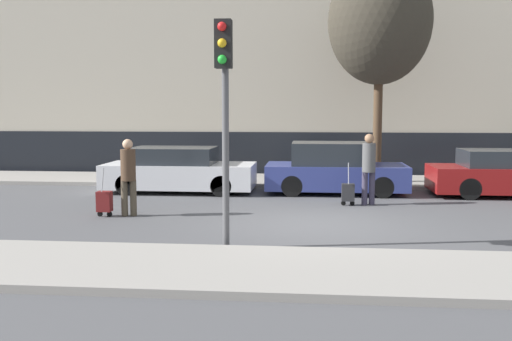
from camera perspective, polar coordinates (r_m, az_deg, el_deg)
name	(u,v)px	position (r m, az deg, el deg)	size (l,w,h in m)	color
ground_plane	(314,224)	(12.25, 5.81, -5.38)	(80.00, 80.00, 0.00)	#4C4C4F
sidewalk_near	(315,271)	(8.59, 5.95, -9.97)	(28.00, 2.50, 0.12)	gray
sidewalk_far	(313,181)	(19.16, 5.69, -1.04)	(28.00, 3.00, 0.12)	gray
building_facade	(314,18)	(22.86, 5.82, 14.93)	(28.00, 2.82, 11.93)	#B7AD99
parked_car_0	(178,171)	(17.05, -7.77, -0.02)	(4.42, 1.84, 1.33)	silver
parked_car_1	(334,170)	(16.77, 7.84, 0.07)	(4.05, 1.82, 1.49)	navy
pedestrian_left	(128,172)	(13.31, -12.65, -0.18)	(0.35, 0.34, 1.77)	#4C4233
trolley_left	(104,201)	(13.47, -14.92, -3.01)	(0.34, 0.29, 1.12)	maroon
pedestrian_right	(369,164)	(14.82, 11.21, 0.61)	(0.34, 0.34, 1.82)	#383347
trolley_right	(348,192)	(14.69, 9.19, -2.18)	(0.34, 0.29, 1.10)	#262628
traffic_light	(224,89)	(9.77, -3.19, 8.19)	(0.28, 0.47, 3.92)	#515154
parked_bicycle	(328,168)	(19.24, 7.21, 0.27)	(1.77, 0.06, 0.96)	black
bare_tree_near_crossing	(380,22)	(18.79, 12.28, 14.32)	(3.23, 3.23, 7.04)	#4C3826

